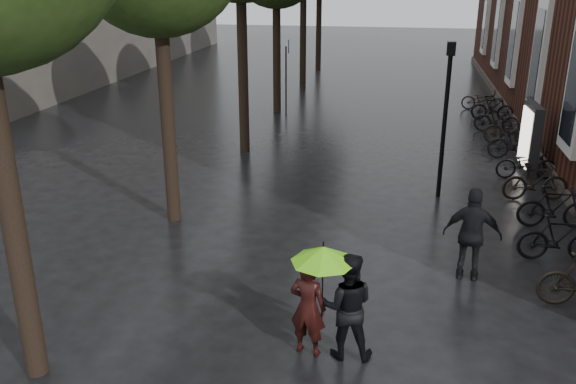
% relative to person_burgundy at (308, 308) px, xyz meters
% --- Properties ---
extents(person_burgundy, '(0.65, 0.49, 1.59)m').
position_rel_person_burgundy_xyz_m(person_burgundy, '(0.00, 0.00, 0.00)').
color(person_burgundy, black).
rests_on(person_burgundy, ground).
extents(person_black, '(0.89, 0.72, 1.74)m').
position_rel_person_burgundy_xyz_m(person_black, '(0.59, 0.04, 0.07)').
color(person_black, black).
rests_on(person_black, ground).
extents(lime_umbrella, '(0.98, 0.98, 1.45)m').
position_rel_person_burgundy_xyz_m(lime_umbrella, '(0.22, -0.03, 0.94)').
color(lime_umbrella, black).
rests_on(lime_umbrella, ground).
extents(pedestrian_walking, '(1.14, 0.59, 1.86)m').
position_rel_person_burgundy_xyz_m(pedestrian_walking, '(2.69, 2.99, 0.14)').
color(pedestrian_walking, black).
rests_on(pedestrian_walking, ground).
extents(parked_bicycles, '(2.07, 17.07, 1.05)m').
position_rel_person_burgundy_xyz_m(parked_bicycles, '(4.74, 10.41, -0.30)').
color(parked_bicycles, black).
rests_on(parked_bicycles, ground).
extents(ad_lightbox, '(0.31, 1.34, 2.02)m').
position_rel_person_burgundy_xyz_m(ad_lightbox, '(4.97, 10.17, 0.22)').
color(ad_lightbox, black).
rests_on(ad_lightbox, ground).
extents(lamp_post, '(0.21, 0.21, 4.02)m').
position_rel_person_burgundy_xyz_m(lamp_post, '(2.32, 7.54, 1.64)').
color(lamp_post, black).
rests_on(lamp_post, ground).
extents(cycle_sign, '(0.16, 0.55, 3.00)m').
position_rel_person_burgundy_xyz_m(cycle_sign, '(-3.49, 16.59, 1.19)').
color(cycle_sign, '#262628').
rests_on(cycle_sign, ground).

